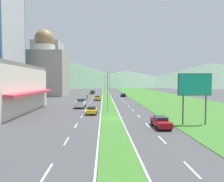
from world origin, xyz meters
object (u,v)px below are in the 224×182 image
(car_2, at_px, (92,110))
(car_3, at_px, (123,95))
(car_5, at_px, (161,122))
(pickup_truck_0, at_px, (81,103))
(billboard_roadside, at_px, (195,87))
(car_1, at_px, (98,98))
(street_lamp_far, at_px, (106,83))
(motorcycle_rider, at_px, (87,97))
(car_0, at_px, (93,92))
(street_lamp_near, at_px, (109,88))
(car_4, at_px, (92,92))
(street_lamp_mid, at_px, (108,85))

(car_2, distance_m, car_3, 43.71)
(car_5, xyz_separation_m, pickup_truck_0, (-13.26, 21.43, 0.22))
(billboard_roadside, distance_m, car_1, 41.33)
(car_5, bearing_deg, billboard_roadside, 103.81)
(street_lamp_far, bearing_deg, pickup_truck_0, -96.70)
(car_3, height_order, motorcycle_rider, motorcycle_rider)
(car_0, height_order, car_3, car_0)
(street_lamp_near, distance_m, car_5, 16.59)
(car_4, height_order, car_5, car_5)
(car_1, relative_size, car_2, 1.05)
(car_2, bearing_deg, motorcycle_rider, 6.23)
(street_lamp_near, xyz_separation_m, car_5, (6.66, -14.65, -4.04))
(pickup_truck_0, bearing_deg, car_0, 0.01)
(car_3, relative_size, pickup_truck_0, 0.81)
(car_0, bearing_deg, billboard_roadside, -166.62)
(pickup_truck_0, bearing_deg, car_3, -22.20)
(car_1, height_order, car_5, car_1)
(car_2, bearing_deg, car_5, -139.41)
(billboard_roadside, height_order, car_2, billboard_roadside)
(street_lamp_mid, distance_m, billboard_roadside, 45.64)
(car_1, relative_size, motorcycle_rider, 2.23)
(street_lamp_far, relative_size, car_4, 2.01)
(street_lamp_near, xyz_separation_m, car_2, (-3.38, -2.94, -4.06))
(car_0, bearing_deg, street_lamp_far, -112.43)
(car_4, distance_m, car_5, 73.98)
(street_lamp_mid, relative_size, street_lamp_far, 0.87)
(pickup_truck_0, bearing_deg, street_lamp_near, -135.75)
(street_lamp_far, distance_m, billboard_roadside, 76.02)
(street_lamp_far, distance_m, car_3, 23.64)
(street_lamp_near, xyz_separation_m, street_lamp_mid, (0.60, 30.85, -0.06))
(car_2, relative_size, car_3, 0.97)
(street_lamp_mid, height_order, pickup_truck_0, street_lamp_mid)
(motorcycle_rider, bearing_deg, street_lamp_mid, -67.21)
(billboard_roadside, xyz_separation_m, car_2, (-15.25, 10.43, -4.75))
(street_lamp_near, xyz_separation_m, car_4, (-6.82, 58.09, -4.07))
(car_3, xyz_separation_m, motorcycle_rider, (-13.51, -11.81, 0.03))
(car_1, xyz_separation_m, motorcycle_rider, (-3.62, 2.91, -0.03))
(car_5, bearing_deg, car_4, -169.50)
(car_1, distance_m, car_5, 40.70)
(car_0, relative_size, car_3, 0.92)
(car_0, bearing_deg, street_lamp_near, -174.13)
(street_lamp_near, distance_m, pickup_truck_0, 10.21)
(street_lamp_far, relative_size, car_3, 2.14)
(billboard_roadside, height_order, car_5, billboard_roadside)
(car_4, bearing_deg, car_5, -169.50)
(car_2, relative_size, motorcycle_rider, 2.13)
(pickup_truck_0, height_order, motorcycle_rider, pickup_truck_0)
(car_1, height_order, motorcycle_rider, motorcycle_rider)
(street_lamp_far, xyz_separation_m, car_2, (-3.22, -64.63, -4.66))
(car_4, bearing_deg, street_lamp_mid, -164.76)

